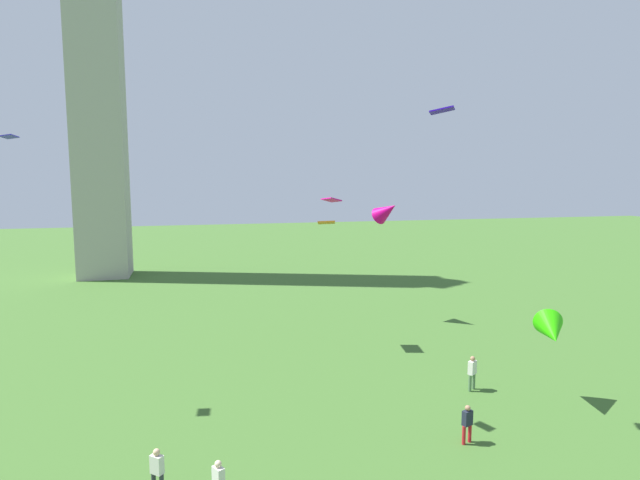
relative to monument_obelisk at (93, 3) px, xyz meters
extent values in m
cube|color=#A8A399|center=(0.00, 0.00, -3.25)|extent=(5.16, 5.16, 51.23)
cube|color=silver|center=(9.85, -43.82, -27.78)|extent=(0.42, 0.49, 0.62)
sphere|color=beige|center=(9.85, -43.82, -27.36)|extent=(0.23, 0.23, 0.23)
cube|color=silver|center=(7.89, -42.66, -27.75)|extent=(0.49, 0.48, 0.63)
sphere|color=#D8AD84|center=(7.89, -42.66, -27.32)|extent=(0.23, 0.23, 0.23)
cylinder|color=#51754C|center=(22.91, -37.43, -28.44)|extent=(0.16, 0.16, 0.85)
cylinder|color=#51754C|center=(22.57, -37.64, -28.44)|extent=(0.16, 0.16, 0.85)
cube|color=silver|center=(22.74, -37.53, -27.68)|extent=(0.53, 0.47, 0.68)
sphere|color=#A37556|center=(22.74, -37.53, -27.21)|extent=(0.25, 0.25, 0.25)
cylinder|color=red|center=(19.60, -42.20, -28.49)|extent=(0.14, 0.14, 0.77)
cylinder|color=red|center=(19.93, -42.09, -28.49)|extent=(0.14, 0.14, 0.77)
cube|color=#1E2333|center=(19.76, -42.14, -27.80)|extent=(0.47, 0.36, 0.61)
sphere|color=#A37556|center=(19.76, -42.14, -27.38)|extent=(0.22, 0.22, 0.22)
cone|color=#CA0571|center=(23.23, -24.50, -20.56)|extent=(2.18, 2.62, 2.05)
cube|color=#392ADB|center=(1.52, -33.86, -16.39)|extent=(0.65, 0.84, 0.18)
cube|color=#DC108A|center=(14.98, -38.86, -19.14)|extent=(0.77, 0.93, 0.25)
cube|color=#C36C13|center=(17.39, -29.12, -20.93)|extent=(1.44, 1.76, 0.37)
cone|color=#24B907|center=(25.36, -39.90, -25.30)|extent=(2.20, 2.54, 1.73)
cube|color=#2E09CB|center=(19.43, -39.92, -15.45)|extent=(1.20, 1.11, 0.28)
camera|label=1|loc=(9.22, -59.50, -18.30)|focal=28.56mm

